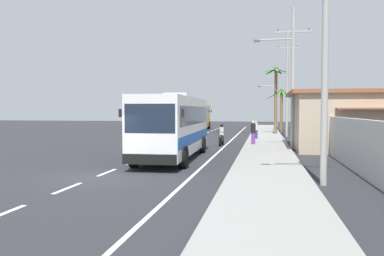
% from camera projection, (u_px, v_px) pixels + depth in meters
% --- Properties ---
extents(ground_plane, '(160.00, 160.00, 0.00)m').
position_uv_depth(ground_plane, '(96.00, 177.00, 16.11)').
color(ground_plane, '#28282D').
extents(sidewalk_kerb, '(3.20, 90.00, 0.14)m').
position_uv_depth(sidewalk_kerb, '(267.00, 153.00, 24.75)').
color(sidewalk_kerb, gray).
rests_on(sidewalk_kerb, ground).
extents(lane_markings, '(3.92, 71.00, 0.01)m').
position_uv_depth(lane_markings, '(204.00, 146.00, 29.91)').
color(lane_markings, white).
rests_on(lane_markings, ground).
extents(boundary_wall, '(0.24, 60.00, 2.31)m').
position_uv_depth(boundary_wall, '(322.00, 132.00, 27.96)').
color(boundary_wall, '#B2B2AD').
rests_on(boundary_wall, ground).
extents(coach_bus_foreground, '(2.98, 10.65, 3.65)m').
position_uv_depth(coach_bus_foreground, '(174.00, 124.00, 22.27)').
color(coach_bus_foreground, silver).
rests_on(coach_bus_foreground, ground).
extents(coach_bus_far_lane, '(3.34, 12.55, 3.62)m').
position_uv_depth(coach_bus_far_lane, '(197.00, 116.00, 52.86)').
color(coach_bus_far_lane, gold).
rests_on(coach_bus_far_lane, ground).
extents(motorcycle_beside_bus, '(0.56, 1.96, 1.64)m').
position_uv_depth(motorcycle_beside_bus, '(221.00, 137.00, 30.61)').
color(motorcycle_beside_bus, black).
rests_on(motorcycle_beside_bus, ground).
extents(pedestrian_near_kerb, '(0.36, 0.36, 1.57)m').
position_uv_depth(pedestrian_near_kerb, '(256.00, 130.00, 35.81)').
color(pedestrian_near_kerb, navy).
rests_on(pedestrian_near_kerb, sidewalk_kerb).
extents(pedestrian_midwalk, '(0.36, 0.36, 1.75)m').
position_uv_depth(pedestrian_midwalk, '(253.00, 132.00, 30.00)').
color(pedestrian_midwalk, '#75388E').
rests_on(pedestrian_midwalk, sidewalk_kerb).
extents(utility_pole_nearest, '(3.28, 0.24, 9.03)m').
position_uv_depth(utility_pole_nearest, '(323.00, 49.00, 14.18)').
color(utility_pole_nearest, '#9E9E99').
rests_on(utility_pole_nearest, ground).
extents(utility_pole_mid, '(3.93, 0.24, 9.61)m').
position_uv_depth(utility_pole_mid, '(291.00, 74.00, 27.25)').
color(utility_pole_mid, '#9E9E99').
rests_on(utility_pole_mid, ground).
extents(utility_pole_far, '(2.24, 0.24, 10.38)m').
position_uv_depth(utility_pole_far, '(287.00, 83.00, 40.21)').
color(utility_pole_far, '#9E9E99').
rests_on(utility_pole_far, ground).
extents(utility_pole_distant, '(3.65, 0.24, 8.26)m').
position_uv_depth(utility_pole_distant, '(276.00, 97.00, 53.41)').
color(utility_pole_distant, '#9E9E99').
rests_on(utility_pole_distant, ground).
extents(palm_nearest, '(3.82, 3.62, 5.32)m').
position_uv_depth(palm_nearest, '(281.00, 102.00, 49.93)').
color(palm_nearest, brown).
rests_on(palm_nearest, ground).
extents(palm_second, '(2.68, 2.72, 7.34)m').
position_uv_depth(palm_second, '(276.00, 91.00, 43.22)').
color(palm_second, brown).
rests_on(palm_second, ground).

